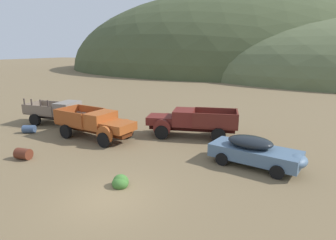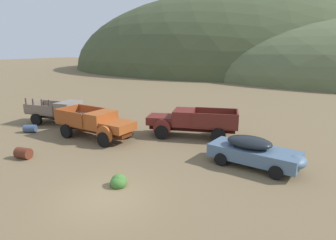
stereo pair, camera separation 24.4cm
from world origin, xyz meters
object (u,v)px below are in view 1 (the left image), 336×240
object	(u,v)px
car_chalk_blue	(257,152)
oil_drum_tipped	(23,154)
truck_primer_gray	(67,113)
oil_drum_foreground	(29,129)
truck_oxblood	(186,122)
truck_oxide_orange	(100,125)

from	to	relation	value
car_chalk_blue	oil_drum_tipped	bearing A→B (deg)	-149.30
truck_primer_gray	car_chalk_blue	distance (m)	15.32
oil_drum_foreground	truck_oxblood	bearing A→B (deg)	21.01
truck_primer_gray	truck_oxide_orange	size ratio (longest dim) A/B	1.04
truck_oxblood	car_chalk_blue	size ratio (longest dim) A/B	1.29
oil_drum_foreground	car_chalk_blue	bearing A→B (deg)	2.20
truck_oxide_orange	oil_drum_foreground	bearing A→B (deg)	-162.85
truck_primer_gray	car_chalk_blue	xyz separation A→B (m)	(15.14, -2.33, -0.20)
truck_oxide_orange	car_chalk_blue	xyz separation A→B (m)	(10.38, -0.40, -0.20)
truck_oxide_orange	car_chalk_blue	bearing A→B (deg)	4.74
truck_primer_gray	oil_drum_tipped	distance (m)	7.43
truck_oxide_orange	oil_drum_tipped	xyz separation A→B (m)	(-1.61, -4.76, -0.70)
car_chalk_blue	oil_drum_tipped	distance (m)	12.77
truck_primer_gray	truck_oxblood	distance (m)	9.91
truck_oxblood	oil_drum_tipped	size ratio (longest dim) A/B	7.26
truck_oxblood	car_chalk_blue	xyz separation A→B (m)	(5.30, -3.50, -0.20)
oil_drum_foreground	oil_drum_tipped	bearing A→B (deg)	-42.97
truck_primer_gray	oil_drum_tipped	world-z (taller)	truck_primer_gray
truck_oxide_orange	truck_oxblood	distance (m)	5.95
car_chalk_blue	oil_drum_foreground	distance (m)	16.04
oil_drum_tipped	car_chalk_blue	bearing A→B (deg)	19.99
truck_oxblood	oil_drum_tipped	xyz separation A→B (m)	(-6.69, -7.86, -0.71)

